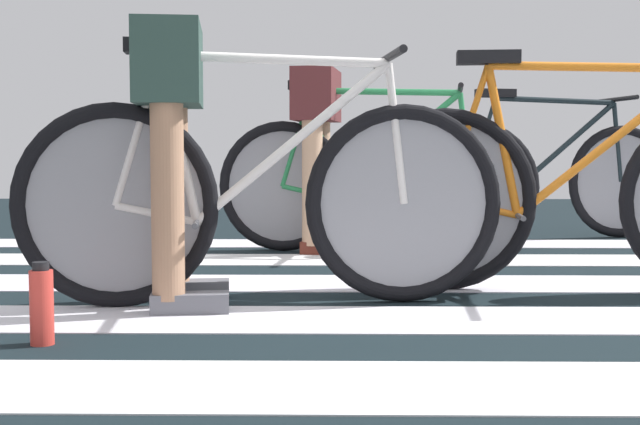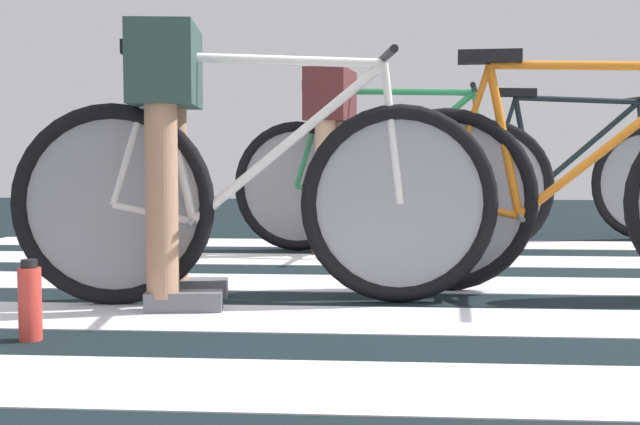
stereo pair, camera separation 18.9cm
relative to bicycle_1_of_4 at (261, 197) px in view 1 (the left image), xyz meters
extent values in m
cube|color=black|center=(0.69, -0.14, -0.40)|extent=(18.00, 14.00, 0.02)
cube|color=silver|center=(0.75, -1.03, -0.38)|extent=(5.20, 0.44, 0.00)
cube|color=silver|center=(0.71, -0.27, -0.38)|extent=(5.20, 0.44, 0.00)
cube|color=silver|center=(0.80, 0.48, -0.38)|extent=(5.20, 0.44, 0.00)
cube|color=silver|center=(0.69, 1.23, -0.38)|extent=(5.20, 0.44, 0.00)
cube|color=silver|center=(0.65, 1.99, -0.38)|extent=(5.20, 0.44, 0.00)
torus|color=black|center=(-0.50, -0.06, -0.03)|extent=(0.72, 0.14, 0.72)
torus|color=black|center=(0.51, 0.06, -0.03)|extent=(0.72, 0.14, 0.72)
cylinder|color=gray|center=(-0.50, -0.06, -0.03)|extent=(0.60, 0.08, 0.61)
cylinder|color=gray|center=(0.51, 0.06, -0.03)|extent=(0.60, 0.08, 0.61)
cylinder|color=white|center=(0.05, 0.01, 0.48)|extent=(0.80, 0.13, 0.05)
cylinder|color=white|center=(0.11, 0.01, 0.19)|extent=(0.70, 0.12, 0.59)
cylinder|color=white|center=(-0.28, -0.03, 0.20)|extent=(0.16, 0.05, 0.59)
cylinder|color=white|center=(-0.36, -0.04, -0.06)|extent=(0.29, 0.06, 0.09)
cylinder|color=white|center=(-0.42, -0.05, 0.23)|extent=(0.19, 0.05, 0.53)
cylinder|color=white|center=(0.48, 0.06, 0.22)|extent=(0.09, 0.04, 0.50)
cube|color=black|center=(-0.34, -0.04, 0.52)|extent=(0.25, 0.12, 0.05)
cylinder|color=black|center=(0.45, 0.05, 0.49)|extent=(0.09, 0.52, 0.03)
cylinder|color=#4C4C51|center=(-0.22, -0.03, -0.09)|extent=(0.06, 0.34, 0.02)
cylinder|color=#A87A5B|center=(-0.33, 0.10, 0.11)|extent=(0.11, 0.11, 0.89)
cylinder|color=#A87A5B|center=(-0.30, -0.18, 0.11)|extent=(0.11, 0.11, 0.89)
cube|color=#29413A|center=(-0.31, -0.04, 0.46)|extent=(0.27, 0.43, 0.28)
cube|color=slate|center=(-0.26, 0.11, -0.35)|extent=(0.27, 0.13, 0.07)
cube|color=slate|center=(-0.23, -0.17, -0.35)|extent=(0.27, 0.13, 0.07)
torus|color=black|center=(0.69, 0.33, -0.03)|extent=(0.72, 0.12, 0.72)
cylinder|color=gray|center=(0.69, 0.33, -0.03)|extent=(0.61, 0.06, 0.61)
cylinder|color=orange|center=(1.25, 0.28, 0.48)|extent=(0.80, 0.10, 0.05)
cylinder|color=orange|center=(1.31, 0.28, 0.19)|extent=(0.70, 0.09, 0.59)
cylinder|color=orange|center=(0.91, 0.31, 0.20)|extent=(0.16, 0.05, 0.59)
cylinder|color=orange|center=(0.83, 0.32, -0.06)|extent=(0.29, 0.05, 0.09)
cylinder|color=orange|center=(0.77, 0.32, 0.23)|extent=(0.19, 0.04, 0.53)
cube|color=black|center=(0.85, 0.32, 0.52)|extent=(0.25, 0.11, 0.05)
cylinder|color=#4C4C51|center=(0.97, 0.31, -0.09)|extent=(0.05, 0.34, 0.02)
torus|color=black|center=(-0.02, 1.63, -0.03)|extent=(0.72, 0.16, 0.72)
torus|color=black|center=(0.99, 1.49, -0.03)|extent=(0.72, 0.16, 0.72)
cylinder|color=gray|center=(-0.02, 1.63, -0.03)|extent=(0.60, 0.09, 0.61)
cylinder|color=gray|center=(0.99, 1.49, -0.03)|extent=(0.60, 0.09, 0.61)
cylinder|color=#27884B|center=(0.53, 1.55, 0.48)|extent=(0.80, 0.15, 0.05)
cylinder|color=#27884B|center=(0.59, 1.55, 0.19)|extent=(0.70, 0.13, 0.59)
cylinder|color=#27884B|center=(0.20, 1.60, 0.20)|extent=(0.16, 0.06, 0.59)
cylinder|color=#27884B|center=(0.12, 1.61, -0.06)|extent=(0.29, 0.07, 0.09)
cylinder|color=#27884B|center=(0.06, 1.62, 0.23)|extent=(0.19, 0.05, 0.53)
cylinder|color=#27884B|center=(0.96, 1.49, 0.22)|extent=(0.09, 0.04, 0.50)
cube|color=black|center=(0.14, 1.61, 0.52)|extent=(0.25, 0.12, 0.05)
cylinder|color=black|center=(0.93, 1.50, 0.49)|extent=(0.10, 0.52, 0.03)
cylinder|color=#4C4C51|center=(0.26, 1.59, -0.09)|extent=(0.07, 0.34, 0.02)
cylinder|color=tan|center=(0.19, 1.74, 0.12)|extent=(0.11, 0.11, 0.90)
cylinder|color=tan|center=(0.15, 1.47, 0.12)|extent=(0.11, 0.11, 0.90)
cube|color=#522324|center=(0.17, 1.61, 0.47)|extent=(0.28, 0.44, 0.28)
cube|color=#5B2419|center=(0.26, 1.73, -0.35)|extent=(0.27, 0.14, 0.07)
cube|color=#5B2419|center=(0.22, 1.46, -0.35)|extent=(0.27, 0.14, 0.07)
torus|color=black|center=(1.10, 2.19, -0.03)|extent=(0.71, 0.20, 0.72)
torus|color=black|center=(2.10, 2.40, -0.03)|extent=(0.71, 0.20, 0.72)
cylinder|color=gray|center=(1.10, 2.19, -0.03)|extent=(0.60, 0.13, 0.61)
cylinder|color=gray|center=(2.10, 2.40, -0.03)|extent=(0.60, 0.13, 0.61)
cylinder|color=black|center=(1.65, 2.31, 0.48)|extent=(0.79, 0.20, 0.05)
cylinder|color=black|center=(1.71, 2.32, 0.19)|extent=(0.69, 0.18, 0.59)
cylinder|color=black|center=(1.32, 2.24, 0.20)|extent=(0.16, 0.06, 0.59)
cylinder|color=black|center=(1.24, 2.22, -0.06)|extent=(0.29, 0.08, 0.09)
cylinder|color=black|center=(1.18, 2.21, 0.23)|extent=(0.19, 0.06, 0.53)
cylinder|color=black|center=(2.07, 2.40, 0.22)|extent=(0.09, 0.05, 0.50)
cube|color=black|center=(1.26, 2.23, 0.52)|extent=(0.25, 0.14, 0.05)
cylinder|color=black|center=(2.04, 2.39, 0.49)|extent=(0.13, 0.51, 0.03)
cylinder|color=#4C4C51|center=(1.38, 2.25, -0.09)|extent=(0.09, 0.34, 0.02)
cylinder|color=red|center=(-0.57, -0.62, -0.28)|extent=(0.07, 0.07, 0.21)
cylinder|color=black|center=(-0.57, -0.62, -0.16)|extent=(0.05, 0.05, 0.02)
camera|label=1|loc=(0.25, -2.92, 0.15)|focal=46.50mm
camera|label=2|loc=(0.44, -2.92, 0.15)|focal=46.50mm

